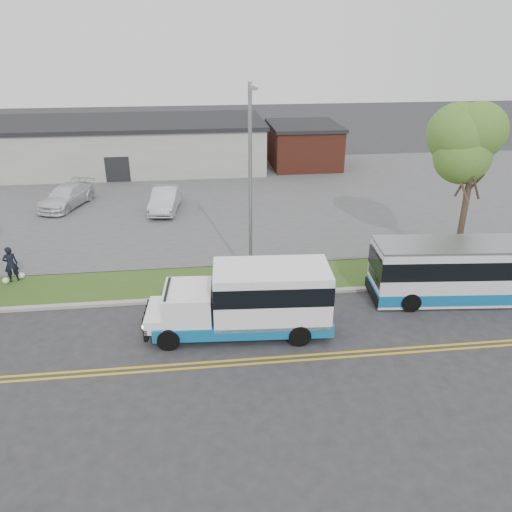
{
  "coord_description": "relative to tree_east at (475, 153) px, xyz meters",
  "views": [
    {
      "loc": [
        0.57,
        -19.69,
        11.55
      ],
      "look_at": [
        3.2,
        2.27,
        1.6
      ],
      "focal_mm": 35.0,
      "sensor_mm": 36.0,
      "label": 1
    }
  ],
  "objects": [
    {
      "name": "verge",
      "position": [
        -14.0,
        -0.1,
        -6.15
      ],
      "size": [
        80.0,
        3.3,
        0.1
      ],
      "primitive_type": "cube",
      "color": "#37511B",
      "rests_on": "ground"
    },
    {
      "name": "tree_east",
      "position": [
        0.0,
        0.0,
        0.0
      ],
      "size": [
        5.2,
        5.2,
        8.33
      ],
      "color": "#3C2D20",
      "rests_on": "verge"
    },
    {
      "name": "streetlight_near",
      "position": [
        -11.0,
        -0.27,
        -0.97
      ],
      "size": [
        0.35,
        1.53,
        9.5
      ],
      "color": "gray",
      "rests_on": "verge"
    },
    {
      "name": "lane_line_north",
      "position": [
        -14.0,
        -6.85,
        -6.2
      ],
      "size": [
        70.0,
        0.12,
        0.01
      ],
      "primitive_type": "cube",
      "color": "gold",
      "rests_on": "ground"
    },
    {
      "name": "curb",
      "position": [
        -14.0,
        -1.9,
        -6.13
      ],
      "size": [
        80.0,
        0.3,
        0.15
      ],
      "primitive_type": "cube",
      "color": "#9E9B93",
      "rests_on": "ground"
    },
    {
      "name": "lane_line_south",
      "position": [
        -14.0,
        -7.15,
        -6.2
      ],
      "size": [
        70.0,
        0.12,
        0.01
      ],
      "primitive_type": "cube",
      "color": "gold",
      "rests_on": "ground"
    },
    {
      "name": "pedestrian",
      "position": [
        -22.87,
        1.0,
        -5.17
      ],
      "size": [
        0.79,
        0.66,
        1.86
      ],
      "primitive_type": "imported",
      "rotation": [
        0.0,
        0.0,
        3.52
      ],
      "color": "black",
      "rests_on": "verge"
    },
    {
      "name": "ground",
      "position": [
        -14.0,
        -3.0,
        -6.2
      ],
      "size": [
        140.0,
        140.0,
        0.0
      ],
      "primitive_type": "plane",
      "color": "#28282B",
      "rests_on": "ground"
    },
    {
      "name": "transit_bus",
      "position": [
        -0.5,
        -3.28,
        -4.77
      ],
      "size": [
        10.39,
        3.22,
        2.84
      ],
      "rotation": [
        0.0,
        0.0,
        -0.09
      ],
      "color": "silver",
      "rests_on": "ground"
    },
    {
      "name": "parked_car_b",
      "position": [
        -22.8,
        12.84,
        -5.35
      ],
      "size": [
        3.71,
        5.62,
        1.51
      ],
      "primitive_type": "imported",
      "rotation": [
        0.0,
        0.0,
        -0.33
      ],
      "color": "silver",
      "rests_on": "parking_lot"
    },
    {
      "name": "commercial_building",
      "position": [
        -20.0,
        24.0,
        -4.02
      ],
      "size": [
        25.4,
        10.4,
        4.35
      ],
      "color": "#9E9E99",
      "rests_on": "ground"
    },
    {
      "name": "parking_lot",
      "position": [
        -14.0,
        14.0,
        -6.15
      ],
      "size": [
        80.0,
        25.0,
        0.1
      ],
      "primitive_type": "cube",
      "color": "#4C4C4F",
      "rests_on": "ground"
    },
    {
      "name": "grocery_bag_right",
      "position": [
        -22.57,
        1.25,
        -5.94
      ],
      "size": [
        0.32,
        0.32,
        0.32
      ],
      "primitive_type": "sphere",
      "color": "white",
      "rests_on": "verge"
    },
    {
      "name": "parked_car_a",
      "position": [
        -15.74,
        11.17,
        -5.3
      ],
      "size": [
        2.27,
        5.02,
        1.6
      ],
      "primitive_type": "imported",
      "rotation": [
        0.0,
        0.0,
        -0.12
      ],
      "color": "silver",
      "rests_on": "parking_lot"
    },
    {
      "name": "shuttle_bus",
      "position": [
        -11.42,
        -4.85,
        -4.64
      ],
      "size": [
        7.79,
        2.98,
        2.93
      ],
      "rotation": [
        0.0,
        0.0,
        -0.06
      ],
      "color": "#0E5F99",
      "rests_on": "ground"
    },
    {
      "name": "grocery_bag_left",
      "position": [
        -23.17,
        0.75,
        -5.94
      ],
      "size": [
        0.32,
        0.32,
        0.32
      ],
      "primitive_type": "sphere",
      "color": "white",
      "rests_on": "verge"
    },
    {
      "name": "brick_wing",
      "position": [
        -3.5,
        23.0,
        -4.24
      ],
      "size": [
        6.3,
        7.3,
        3.9
      ],
      "color": "brown",
      "rests_on": "ground"
    }
  ]
}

